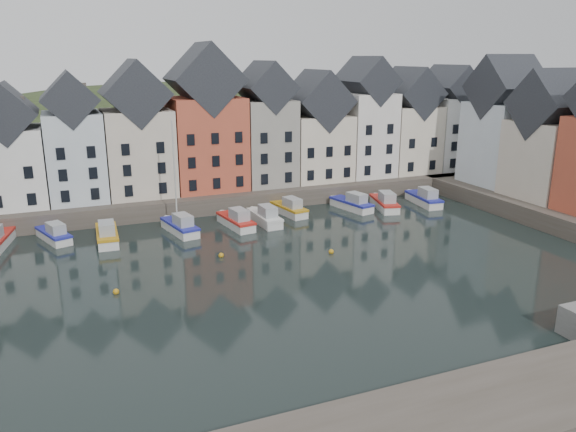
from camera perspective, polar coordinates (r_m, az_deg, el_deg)
ground at (r=47.17m, az=0.57°, el=-6.63°), size 260.00×260.00×0.00m
far_quay at (r=74.14m, az=-8.48°, el=2.43°), size 90.00×16.00×2.00m
hillside at (r=104.05m, az=-11.55°, el=-4.67°), size 153.60×70.40×64.00m
far_terrace at (r=71.63m, az=-5.82°, el=8.46°), size 72.37×8.16×17.78m
right_terrace at (r=72.19m, az=25.38°, el=7.11°), size 8.30×24.25×16.36m
mooring_buoys at (r=50.56m, az=-5.99°, el=-4.95°), size 20.50×5.50×0.50m
boat_b at (r=61.65m, az=-22.66°, el=-1.76°), size 3.61×6.04×2.22m
boat_c at (r=59.41m, az=-17.90°, el=-1.84°), size 2.31×6.60×2.50m
boat_d at (r=60.46m, az=-10.87°, el=-1.00°), size 3.13×6.55×12.03m
boat_e at (r=61.65m, az=-5.25°, el=-0.50°), size 2.82×6.53×2.43m
boat_f at (r=62.81m, az=-2.33°, el=-0.13°), size 2.21×6.40×2.43m
boat_g at (r=66.42m, az=0.12°, el=0.76°), size 2.81×6.38×2.37m
boat_h at (r=68.97m, az=6.57°, el=1.24°), size 3.23×6.55×2.41m
boat_i at (r=69.84m, az=9.81°, el=1.31°), size 3.58×6.80×2.50m
boat_j at (r=72.92m, az=13.68°, el=1.71°), size 2.75×6.71×2.50m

